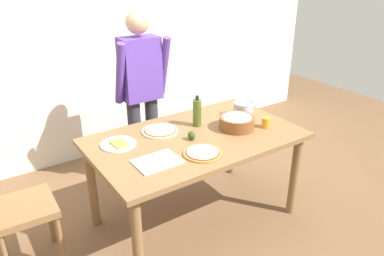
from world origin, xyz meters
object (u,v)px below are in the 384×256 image
object	(u,v)px
plate_with_slice	(118,144)
olive_oil_bottle	(197,113)
cup_orange	(266,123)
avocado	(192,136)
pizza_raw_on_board	(160,131)
chair_wooden_left	(10,204)
person_cook	(141,89)
pizza_cooked_on_tray	(202,153)
steel_pot	(243,109)
dining_table	(196,147)
popcorn_bowl	(237,121)
cutting_board_white	(157,162)

from	to	relation	value
plate_with_slice	olive_oil_bottle	size ratio (longest dim) A/B	1.02
cup_orange	avocado	world-z (taller)	cup_orange
pizza_raw_on_board	avocado	distance (m)	0.29
olive_oil_bottle	chair_wooden_left	bearing A→B (deg)	177.41
person_cook	pizza_cooked_on_tray	bearing A→B (deg)	-93.35
chair_wooden_left	avocado	bearing A→B (deg)	-11.50
pizza_raw_on_board	steel_pot	world-z (taller)	steel_pot
dining_table	pizza_cooked_on_tray	bearing A→B (deg)	-115.30
chair_wooden_left	person_cook	bearing A→B (deg)	22.97
pizza_cooked_on_tray	cup_orange	distance (m)	0.69
pizza_cooked_on_tray	popcorn_bowl	distance (m)	0.52
chair_wooden_left	pizza_cooked_on_tray	size ratio (longest dim) A/B	3.51
dining_table	olive_oil_bottle	xyz separation A→B (m)	(0.12, 0.16, 0.20)
cup_orange	dining_table	bearing A→B (deg)	161.88
chair_wooden_left	plate_with_slice	distance (m)	0.80
olive_oil_bottle	popcorn_bowl	bearing A→B (deg)	-44.05
popcorn_bowl	olive_oil_bottle	bearing A→B (deg)	135.95
popcorn_bowl	cutting_board_white	size ratio (longest dim) A/B	0.93
cutting_board_white	avocado	size ratio (longest dim) A/B	4.29
steel_pot	cup_orange	bearing A→B (deg)	-89.53
olive_oil_bottle	avocado	bearing A→B (deg)	-133.90
avocado	pizza_raw_on_board	bearing A→B (deg)	116.03
steel_pot	cup_orange	world-z (taller)	steel_pot
plate_with_slice	steel_pot	xyz separation A→B (m)	(1.11, -0.10, 0.06)
pizza_raw_on_board	pizza_cooked_on_tray	size ratio (longest dim) A/B	1.06
cup_orange	avocado	bearing A→B (deg)	166.41
pizza_raw_on_board	cutting_board_white	xyz separation A→B (m)	(-0.25, -0.41, -0.00)
steel_pot	olive_oil_bottle	bearing A→B (deg)	171.47
popcorn_bowl	cutting_board_white	bearing A→B (deg)	-171.31
person_cook	steel_pot	distance (m)	0.92
dining_table	popcorn_bowl	distance (m)	0.39
cutting_board_white	cup_orange	bearing A→B (deg)	0.13
pizza_raw_on_board	plate_with_slice	size ratio (longest dim) A/B	1.10
dining_table	cup_orange	bearing A→B (deg)	-18.12
cup_orange	pizza_raw_on_board	bearing A→B (deg)	151.39
chair_wooden_left	cup_orange	world-z (taller)	chair_wooden_left
pizza_cooked_on_tray	cup_orange	size ratio (longest dim) A/B	3.19
avocado	dining_table	bearing A→B (deg)	28.63
cup_orange	steel_pot	bearing A→B (deg)	90.47
pizza_cooked_on_tray	cup_orange	world-z (taller)	cup_orange
dining_table	pizza_raw_on_board	size ratio (longest dim) A/B	5.58
pizza_raw_on_board	steel_pot	xyz separation A→B (m)	(0.74, -0.13, 0.06)
dining_table	chair_wooden_left	xyz separation A→B (m)	(-1.32, 0.22, -0.13)
avocado	olive_oil_bottle	bearing A→B (deg)	46.10
chair_wooden_left	popcorn_bowl	size ratio (longest dim) A/B	3.39
avocado	popcorn_bowl	bearing A→B (deg)	-4.31
steel_pot	avocado	world-z (taller)	steel_pot
steel_pot	avocado	size ratio (longest dim) A/B	2.48
person_cook	steel_pot	world-z (taller)	person_cook
pizza_raw_on_board	pizza_cooked_on_tray	xyz separation A→B (m)	(0.06, -0.49, 0.00)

